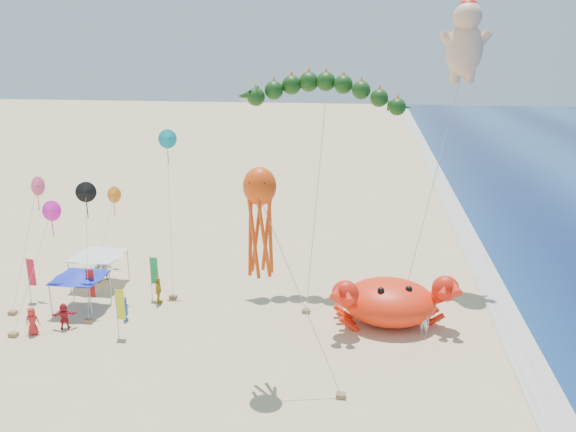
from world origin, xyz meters
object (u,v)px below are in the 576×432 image
object	(u,v)px
octopus_kite	(260,214)
canopy_blue	(79,275)
cherub_kite	(465,40)
dragon_kite	(323,98)
canopy_white	(98,253)
crab_inflatable	(389,301)

from	to	relation	value
octopus_kite	canopy_blue	size ratio (longest dim) A/B	3.42
cherub_kite	octopus_kite	xyz separation A→B (m)	(-11.08, -15.41, -8.37)
cherub_kite	octopus_kite	world-z (taller)	cherub_kite
dragon_kite	canopy_blue	size ratio (longest dim) A/B	4.52
octopus_kite	canopy_white	size ratio (longest dim) A/B	3.09
crab_inflatable	canopy_white	world-z (taller)	crab_inflatable
canopy_blue	canopy_white	distance (m)	4.12
dragon_kite	octopus_kite	bearing A→B (deg)	-98.15
cherub_kite	canopy_white	distance (m)	29.62
cherub_kite	dragon_kite	bearing A→B (deg)	-162.45
crab_inflatable	octopus_kite	size ratio (longest dim) A/B	0.70
dragon_kite	canopy_white	bearing A→B (deg)	-170.98
crab_inflatable	canopy_white	size ratio (longest dim) A/B	2.17
octopus_kite	crab_inflatable	bearing A→B (deg)	46.43
octopus_kite	canopy_blue	distance (m)	15.87
octopus_kite	canopy_blue	xyz separation A→B (m)	(-13.29, 5.91, -6.36)
canopy_blue	canopy_white	size ratio (longest dim) A/B	0.91
crab_inflatable	cherub_kite	world-z (taller)	cherub_kite
crab_inflatable	dragon_kite	bearing A→B (deg)	131.63
canopy_blue	octopus_kite	bearing A→B (deg)	-23.95
crab_inflatable	dragon_kite	size ratio (longest dim) A/B	0.53
octopus_kite	canopy_blue	world-z (taller)	octopus_kite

